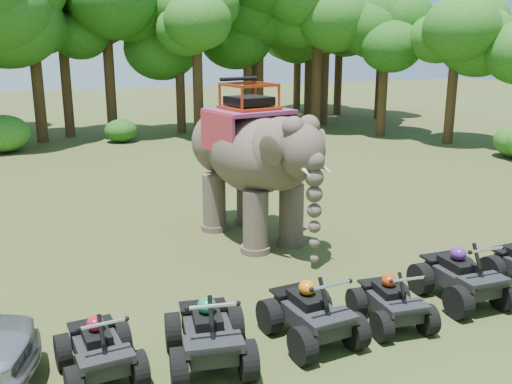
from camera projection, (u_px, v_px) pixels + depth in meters
ground at (277, 291)px, 12.13m from camera, size 110.00×110.00×0.00m
elephant at (251, 161)px, 15.00m from camera, size 3.13×5.35×4.22m
atv_0 at (98, 342)px, 8.92m from camera, size 1.31×1.72×1.21m
atv_1 at (208, 325)px, 9.28m from camera, size 1.63×2.03×1.36m
atv_2 at (311, 306)px, 10.01m from camera, size 1.44×1.89×1.33m
atv_3 at (392, 296)px, 10.60m from camera, size 1.30×1.67×1.16m
atv_4 at (462, 270)px, 11.53m from camera, size 1.42×1.90×1.37m
tree_0 at (108, 54)px, 31.06m from camera, size 6.24×6.24×8.92m
tree_1 at (180, 69)px, 32.22m from camera, size 5.10×5.10×7.29m
tree_2 at (248, 60)px, 33.82m from camera, size 5.64×5.64×8.06m
tree_3 at (317, 55)px, 33.11m from camera, size 6.07×6.07×8.67m
tree_4 at (384, 74)px, 31.02m from camera, size 4.80×4.80×6.86m
tree_5 at (453, 78)px, 28.84m from camera, size 4.65×4.65×6.64m
tree_32 at (34, 52)px, 28.87m from camera, size 6.46×6.46×9.23m
tree_33 at (309, 61)px, 36.56m from camera, size 5.46×5.46×7.80m
tree_34 at (65, 66)px, 30.74m from camera, size 5.40×5.40×7.71m
tree_35 at (325, 37)px, 34.90m from camera, size 7.53×7.53×10.76m
tree_36 at (339, 58)px, 40.25m from camera, size 5.57×5.57×7.96m
tree_37 at (259, 45)px, 34.07m from camera, size 6.87×6.87×9.81m
tree_38 at (381, 59)px, 37.98m from camera, size 5.62×5.62×8.03m
tree_39 at (197, 61)px, 30.54m from camera, size 5.76×5.76×8.22m
tree_42 at (298, 55)px, 42.76m from camera, size 5.81×5.81×8.30m
tree_43 at (253, 59)px, 36.24m from camera, size 5.70×5.70×8.14m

